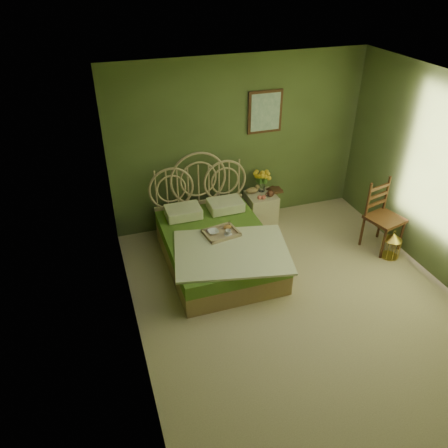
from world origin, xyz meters
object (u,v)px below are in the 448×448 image
object	(u,v)px
bed	(217,245)
nightstand	(261,202)
birdcage	(391,245)
chair	(382,211)

from	to	relation	value
bed	nightstand	bearing A→B (deg)	39.64
bed	birdcage	bearing A→B (deg)	-15.60
nightstand	birdcage	world-z (taller)	nightstand
chair	birdcage	xyz separation A→B (m)	(0.00, -0.33, -0.39)
bed	chair	bearing A→B (deg)	-8.06
bed	nightstand	size ratio (longest dim) A/B	2.28
bed	chair	world-z (taller)	bed
bed	birdcage	world-z (taller)	bed
nightstand	chair	distance (m)	1.85
bed	chair	xyz separation A→B (m)	(2.42, -0.34, 0.29)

